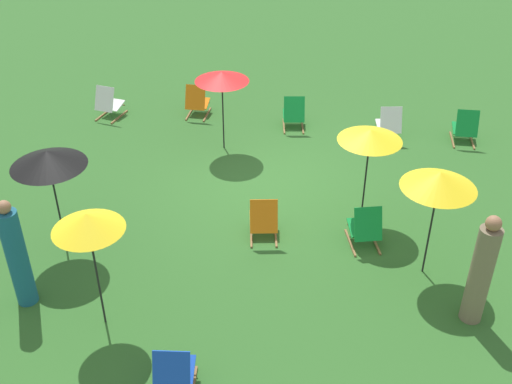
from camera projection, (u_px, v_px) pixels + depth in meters
ground_plane at (267, 181)px, 12.75m from camera, size 40.00×40.00×0.00m
deckchair_0 at (174, 374)px, 8.09m from camera, size 0.58×0.82×0.83m
deckchair_2 at (389, 124)px, 14.09m from camera, size 0.63×0.84×0.83m
deckchair_3 at (109, 103)px, 15.03m from camera, size 0.59×0.83×0.83m
deckchair_4 at (197, 102)px, 15.10m from camera, size 0.50×0.77×0.83m
deckchair_5 at (465, 128)px, 13.95m from camera, size 0.51×0.78×0.83m
deckchair_6 at (264, 220)px, 10.97m from camera, size 0.63×0.84×0.83m
deckchair_7 at (294, 114)px, 14.55m from camera, size 0.61×0.84×0.83m
deckchair_8 at (365, 228)px, 10.78m from camera, size 0.68×0.87×0.83m
umbrella_0 at (370, 135)px, 10.71m from camera, size 1.13×1.13×1.85m
umbrella_1 at (222, 77)px, 13.02m from camera, size 1.15×1.15×1.80m
umbrella_2 at (88, 222)px, 8.38m from camera, size 1.00×1.00×1.99m
umbrella_3 at (48, 159)px, 9.90m from camera, size 1.23×1.23×1.95m
umbrella_4 at (439, 180)px, 9.40m from camera, size 1.17×1.17×1.93m
person_0 at (17, 256)px, 9.30m from camera, size 0.44×0.44×1.88m
person_1 at (481, 273)px, 8.98m from camera, size 0.45×0.45×1.88m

